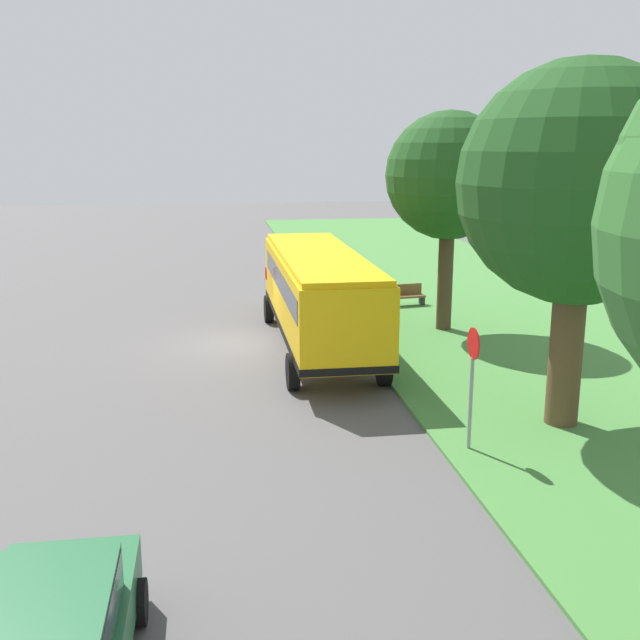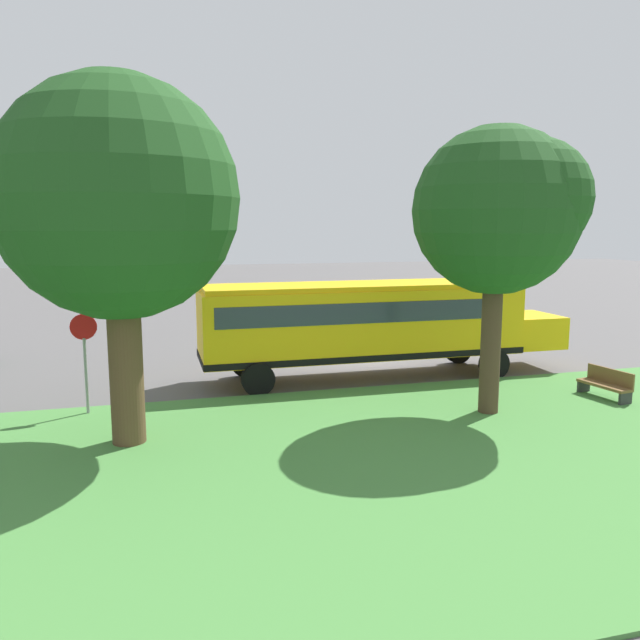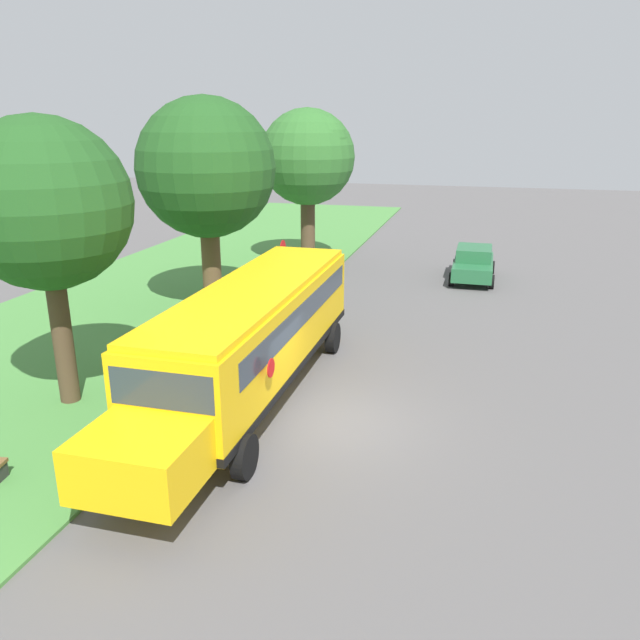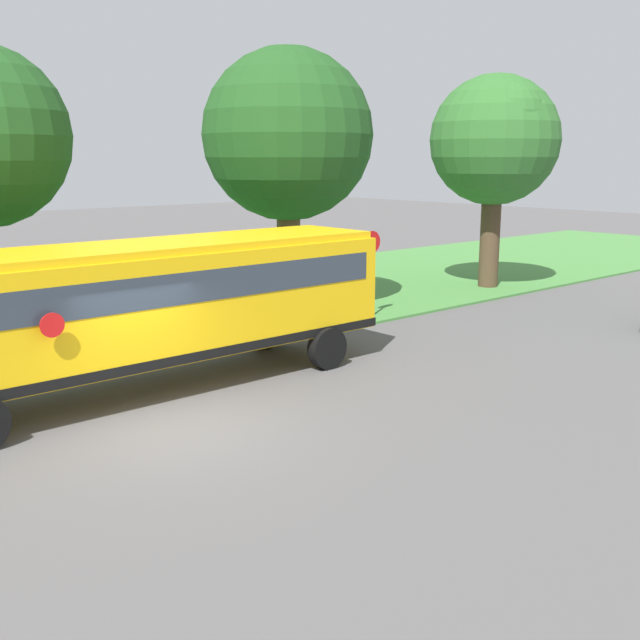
% 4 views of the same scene
% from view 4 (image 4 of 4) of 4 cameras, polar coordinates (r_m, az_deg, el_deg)
% --- Properties ---
extents(ground_plane, '(120.00, 120.00, 0.00)m').
position_cam_4_polar(ground_plane, '(14.07, -10.92, -8.36)').
color(ground_plane, '#565454').
extents(school_bus, '(2.84, 12.42, 3.16)m').
position_cam_4_polar(school_bus, '(16.18, -13.02, 1.33)').
color(school_bus, yellow).
rests_on(school_bus, ground).
extents(oak_tree_roadside_mid, '(5.33, 5.33, 8.27)m').
position_cam_4_polar(oak_tree_roadside_mid, '(23.94, -2.06, 13.91)').
color(oak_tree_roadside_mid, brown).
rests_on(oak_tree_roadside_mid, ground).
extents(oak_tree_far_end, '(4.77, 4.77, 7.94)m').
position_cam_4_polar(oak_tree_far_end, '(28.99, 13.32, 13.32)').
color(oak_tree_far_end, '#4C3826').
rests_on(oak_tree_far_end, ground).
extents(stop_sign, '(0.08, 0.68, 2.74)m').
position_cam_4_polar(stop_sign, '(22.96, 3.96, 4.29)').
color(stop_sign, gray).
rests_on(stop_sign, ground).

